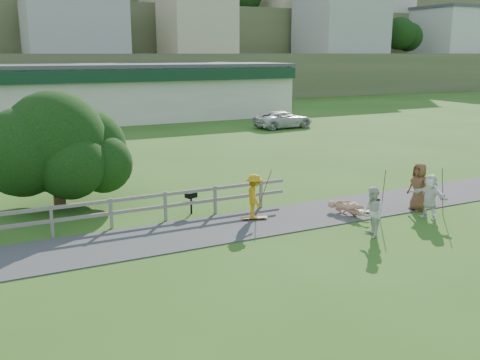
{
  "coord_description": "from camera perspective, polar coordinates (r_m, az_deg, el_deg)",
  "views": [
    {
      "loc": [
        -7.94,
        -14.86,
        6.04
      ],
      "look_at": [
        0.42,
        2.0,
        1.57
      ],
      "focal_mm": 40.0,
      "sensor_mm": 36.0,
      "label": 1
    }
  ],
  "objects": [
    {
      "name": "bbq",
      "position": [
        20.62,
        -5.23,
        -2.47
      ],
      "size": [
        0.47,
        0.4,
        0.86
      ],
      "primitive_type": null,
      "rotation": [
        0.0,
        0.0,
        0.28
      ],
      "color": "black",
      "rests_on": "ground"
    },
    {
      "name": "spectator_c",
      "position": [
        22.01,
        18.52,
        -0.71
      ],
      "size": [
        0.62,
        0.94,
        1.9
      ],
      "primitive_type": "imported",
      "rotation": [
        0.0,
        0.0,
        4.73
      ],
      "color": "brown",
      "rests_on": "ground"
    },
    {
      "name": "tree",
      "position": [
        22.39,
        -18.99,
        2.09
      ],
      "size": [
        6.48,
        6.48,
        3.88
      ],
      "primitive_type": null,
      "color": "black",
      "rests_on": "ground"
    },
    {
      "name": "pole_spec_right",
      "position": [
        21.54,
        20.8,
        -1.2
      ],
      "size": [
        0.03,
        0.03,
        1.89
      ],
      "primitive_type": "cylinder",
      "color": "brown",
      "rests_on": "ground"
    },
    {
      "name": "pole_spec_left",
      "position": [
        20.39,
        14.99,
        -1.56
      ],
      "size": [
        0.03,
        0.03,
        1.9
      ],
      "primitive_type": "cylinder",
      "color": "brown",
      "rests_on": "ground"
    },
    {
      "name": "skater_fallen",
      "position": [
        20.75,
        11.48,
        -2.93
      ],
      "size": [
        1.73,
        0.98,
        0.62
      ],
      "primitive_type": "imported",
      "rotation": [
        0.0,
        0.0,
        0.36
      ],
      "color": "tan",
      "rests_on": "ground"
    },
    {
      "name": "pole_rider",
      "position": [
        20.24,
        2.51,
        -1.25
      ],
      "size": [
        0.03,
        0.03,
        1.87
      ],
      "primitive_type": "cylinder",
      "color": "brown",
      "rests_on": "ground"
    },
    {
      "name": "helmet",
      "position": [
        21.43,
        12.15,
        -2.97
      ],
      "size": [
        0.25,
        0.25,
        0.25
      ],
      "primitive_type": "sphere",
      "color": "maroon",
      "rests_on": "ground"
    },
    {
      "name": "longboard_fallen",
      "position": [
        21.24,
        13.32,
        -3.38
      ],
      "size": [
        0.72,
        0.84,
        0.1
      ],
      "primitive_type": null,
      "rotation": [
        0.0,
        0.0,
        -0.91
      ],
      "color": "brown",
      "rests_on": "ground"
    },
    {
      "name": "hillside",
      "position": [
        106.79,
        -23.09,
        16.84
      ],
      "size": [
        220.0,
        67.0,
        47.5
      ],
      "color": "#4C5834",
      "rests_on": "ground"
    },
    {
      "name": "spectator_a",
      "position": [
        18.43,
        13.93,
        -3.34
      ],
      "size": [
        0.91,
        1.02,
        1.73
      ],
      "primitive_type": "imported",
      "rotation": [
        0.0,
        0.0,
        4.34
      ],
      "color": "silver",
      "rests_on": "ground"
    },
    {
      "name": "ground",
      "position": [
        17.9,
        1.64,
        -6.36
      ],
      "size": [
        260.0,
        260.0,
        0.0
      ],
      "primitive_type": "plane",
      "color": "#2F5518",
      "rests_on": "ground"
    },
    {
      "name": "path",
      "position": [
        19.16,
        -0.47,
        -4.95
      ],
      "size": [
        34.0,
        3.0,
        0.04
      ],
      "primitive_type": "cube",
      "color": "#3A3B3D",
      "rests_on": "ground"
    },
    {
      "name": "car_white",
      "position": [
        44.66,
        4.65,
        6.45
      ],
      "size": [
        5.17,
        2.64,
        1.4
      ],
      "primitive_type": "imported",
      "rotation": [
        0.0,
        0.0,
        1.64
      ],
      "color": "silver",
      "rests_on": "ground"
    },
    {
      "name": "skater_rider",
      "position": [
        19.65,
        1.54,
        -2.02
      ],
      "size": [
        0.87,
        1.19,
        1.65
      ],
      "primitive_type": "imported",
      "rotation": [
        0.0,
        0.0,
        1.3
      ],
      "color": "#C18A12",
      "rests_on": "ground"
    },
    {
      "name": "strip_mall",
      "position": [
        51.33,
        -13.05,
        9.16
      ],
      "size": [
        32.5,
        10.75,
        5.1
      ],
      "color": "beige",
      "rests_on": "ground"
    },
    {
      "name": "longboard_rider",
      "position": [
        19.87,
        1.52,
        -4.17
      ],
      "size": [
        1.01,
        0.5,
        0.11
      ],
      "primitive_type": null,
      "rotation": [
        0.0,
        0.0,
        -0.28
      ],
      "color": "brown",
      "rests_on": "ground"
    },
    {
      "name": "spectator_d",
      "position": [
        21.13,
        19.59,
        -1.66
      ],
      "size": [
        0.84,
        1.63,
        1.68
      ],
      "primitive_type": "imported",
      "rotation": [
        0.0,
        0.0,
        4.94
      ],
      "color": "silver",
      "rests_on": "ground"
    },
    {
      "name": "car_silver",
      "position": [
        42.84,
        -19.11,
        5.42
      ],
      "size": [
        4.15,
        1.92,
        1.32
      ],
      "primitive_type": "imported",
      "rotation": [
        0.0,
        0.0,
        1.71
      ],
      "color": "#9E9FA6",
      "rests_on": "ground"
    },
    {
      "name": "fence",
      "position": [
        19.21,
        -15.4,
        -3.19
      ],
      "size": [
        15.05,
        0.1,
        1.1
      ],
      "color": "slate",
      "rests_on": "ground"
    }
  ]
}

